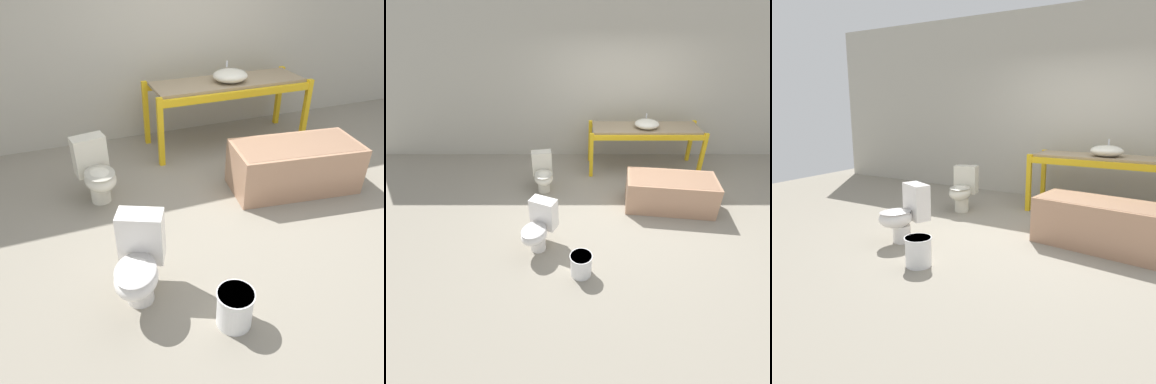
{
  "view_description": "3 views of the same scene",
  "coord_description": "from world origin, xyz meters",
  "views": [
    {
      "loc": [
        -1.74,
        -3.19,
        2.34
      ],
      "look_at": [
        -0.73,
        -0.54,
        0.51
      ],
      "focal_mm": 35.0,
      "sensor_mm": 36.0,
      "label": 1
    },
    {
      "loc": [
        -0.84,
        -4.26,
        2.92
      ],
      "look_at": [
        -0.82,
        -0.6,
        0.6
      ],
      "focal_mm": 28.0,
      "sensor_mm": 36.0,
      "label": 2
    },
    {
      "loc": [
        1.4,
        -4.45,
        1.59
      ],
      "look_at": [
        -0.78,
        -0.71,
        0.6
      ],
      "focal_mm": 35.0,
      "sensor_mm": 36.0,
      "label": 3
    }
  ],
  "objects": [
    {
      "name": "warehouse_wall_rear",
      "position": [
        0.0,
        1.99,
        1.6
      ],
      "size": [
        10.8,
        0.08,
        3.2
      ],
      "color": "#B2AD9E",
      "rests_on": "ground_plane"
    },
    {
      "name": "sink_basin",
      "position": [
        0.47,
        1.23,
        0.97
      ],
      "size": [
        0.46,
        0.42,
        0.24
      ],
      "color": "silver",
      "rests_on": "shelving_rack"
    },
    {
      "name": "toilet_far",
      "position": [
        -1.46,
        0.43,
        0.35
      ],
      "size": [
        0.44,
        0.63,
        0.69
      ],
      "rotation": [
        0.0,
        0.0,
        0.18
      ],
      "color": "silver",
      "rests_on": "ground_plane"
    },
    {
      "name": "toilet_near",
      "position": [
        -1.37,
        -1.09,
        0.35
      ],
      "size": [
        0.55,
        0.67,
        0.69
      ],
      "rotation": [
        0.0,
        0.0,
        -0.42
      ],
      "color": "white",
      "rests_on": "ground_plane"
    },
    {
      "name": "bathtub_main",
      "position": [
        0.68,
        -0.11,
        0.31
      ],
      "size": [
        1.49,
        0.84,
        0.54
      ],
      "rotation": [
        0.0,
        0.0,
        -0.13
      ],
      "color": "tan",
      "rests_on": "ground_plane"
    },
    {
      "name": "shelving_rack",
      "position": [
        0.48,
        1.3,
        0.77
      ],
      "size": [
        2.19,
        0.78,
        0.89
      ],
      "color": "yellow",
      "rests_on": "ground_plane"
    },
    {
      "name": "ground_plane",
      "position": [
        0.0,
        0.0,
        0.0
      ],
      "size": [
        12.0,
        12.0,
        0.0
      ],
      "primitive_type": "plane",
      "color": "gray"
    },
    {
      "name": "bucket_white",
      "position": [
        -0.8,
        -1.6,
        0.16
      ],
      "size": [
        0.28,
        0.28,
        0.3
      ],
      "color": "white",
      "rests_on": "ground_plane"
    }
  ]
}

